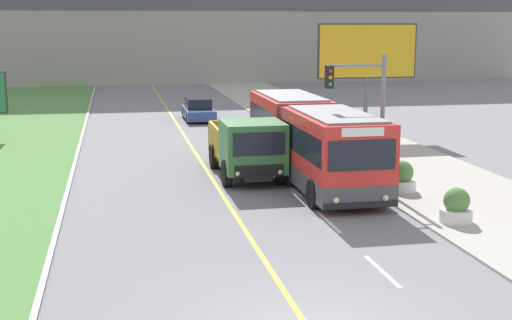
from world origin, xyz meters
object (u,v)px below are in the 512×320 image
object	(u,v)px
planter_round_third	(361,156)
billboard_large	(367,54)
dump_truck	(249,149)
planter_round_near	(456,207)
traffic_light_mast	(364,104)
car_distant	(198,110)
city_bus	(310,139)
planter_round_second	(401,178)
planter_round_far	(333,141)

from	to	relation	value
planter_round_third	billboard_large	bearing A→B (deg)	69.26
dump_truck	planter_round_near	bearing A→B (deg)	-56.06
planter_round_third	dump_truck	bearing A→B (deg)	-169.10
traffic_light_mast	billboard_large	world-z (taller)	billboard_large
traffic_light_mast	billboard_large	xyz separation A→B (m)	(4.53, 12.29, 1.28)
billboard_large	planter_round_near	xyz separation A→B (m)	(-3.16, -17.06, -3.98)
dump_truck	car_distant	xyz separation A→B (m)	(0.08, 18.06, -0.57)
city_bus	planter_round_third	bearing A→B (deg)	19.04
billboard_large	planter_round_second	world-z (taller)	billboard_large
city_bus	dump_truck	distance (m)	2.55
city_bus	planter_round_far	xyz separation A→B (m)	(2.58, 5.16, -0.98)
billboard_large	city_bus	bearing A→B (deg)	-121.54
traffic_light_mast	planter_round_second	distance (m)	3.04
planter_round_second	planter_round_far	xyz separation A→B (m)	(0.02, 8.57, -0.02)
city_bus	traffic_light_mast	world-z (taller)	traffic_light_mast
city_bus	planter_round_near	distance (m)	8.18
traffic_light_mast	planter_round_far	size ratio (longest dim) A/B	4.64
billboard_large	planter_round_far	distance (m)	6.59
car_distant	planter_round_second	bearing A→B (deg)	-76.82
dump_truck	traffic_light_mast	distance (m)	5.10
billboard_large	planter_round_third	bearing A→B (deg)	-110.74
planter_round_near	planter_round_third	distance (m)	8.58
traffic_light_mast	planter_round_third	size ratio (longest dim) A/B	4.38
city_bus	dump_truck	xyz separation A→B (m)	(-2.53, -0.10, -0.28)
traffic_light_mast	planter_round_far	distance (m)	8.63
city_bus	planter_round_second	bearing A→B (deg)	-53.16
dump_truck	planter_round_third	bearing A→B (deg)	10.90
billboard_large	planter_round_far	xyz separation A→B (m)	(-3.17, -4.20, -3.98)
dump_truck	planter_round_second	size ratio (longest dim) A/B	5.48
billboard_large	planter_round_near	distance (m)	17.80
planter_round_near	dump_truck	bearing A→B (deg)	123.94
planter_round_third	traffic_light_mast	bearing A→B (deg)	-109.05
city_bus	billboard_large	distance (m)	11.39
dump_truck	traffic_light_mast	world-z (taller)	traffic_light_mast
car_distant	planter_round_far	world-z (taller)	car_distant
dump_truck	traffic_light_mast	size ratio (longest dim) A/B	1.23
car_distant	planter_round_near	size ratio (longest dim) A/B	3.93
planter_round_third	planter_round_far	size ratio (longest dim) A/B	1.06
car_distant	planter_round_near	distance (m)	26.15
billboard_large	car_distant	bearing A→B (deg)	133.63
planter_round_near	planter_round_far	world-z (taller)	planter_round_near
dump_truck	planter_round_far	size ratio (longest dim) A/B	5.69
city_bus	planter_round_second	xyz separation A→B (m)	(2.56, -3.41, -0.97)
dump_truck	billboard_large	distance (m)	12.99
car_distant	traffic_light_mast	world-z (taller)	traffic_light_mast
car_distant	planter_round_second	distance (m)	21.95
city_bus	planter_round_third	world-z (taller)	city_bus
dump_truck	traffic_light_mast	bearing A→B (deg)	-36.97
planter_round_near	planter_round_far	distance (m)	12.86
dump_truck	car_distant	distance (m)	18.07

